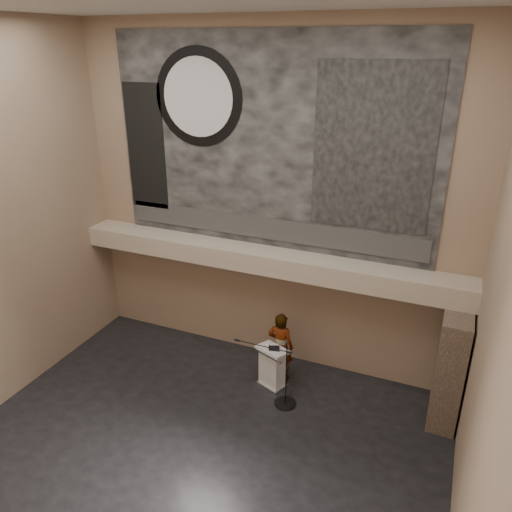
% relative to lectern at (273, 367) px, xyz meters
% --- Properties ---
extents(floor, '(10.00, 10.00, 0.00)m').
position_rel_lectern_xyz_m(floor, '(-0.67, -2.66, -0.55)').
color(floor, black).
rests_on(floor, ground).
extents(wall_back, '(10.00, 0.02, 8.50)m').
position_rel_lectern_xyz_m(wall_back, '(-0.67, 1.34, 3.70)').
color(wall_back, '#866B55').
rests_on(wall_back, floor).
extents(wall_right, '(0.02, 8.00, 8.50)m').
position_rel_lectern_xyz_m(wall_right, '(4.33, -2.66, 3.70)').
color(wall_right, '#866B55').
rests_on(wall_right, floor).
extents(soffit, '(10.00, 0.80, 0.50)m').
position_rel_lectern_xyz_m(soffit, '(-0.67, 0.94, 2.40)').
color(soffit, tan).
rests_on(soffit, wall_back).
extents(sprinkler_left, '(0.04, 0.04, 0.06)m').
position_rel_lectern_xyz_m(sprinkler_left, '(-2.27, 0.89, 2.12)').
color(sprinkler_left, '#B2893D').
rests_on(sprinkler_left, soffit).
extents(sprinkler_right, '(0.04, 0.04, 0.06)m').
position_rel_lectern_xyz_m(sprinkler_right, '(1.23, 0.89, 2.12)').
color(sprinkler_right, '#B2893D').
rests_on(sprinkler_right, soffit).
extents(banner, '(8.00, 0.05, 5.00)m').
position_rel_lectern_xyz_m(banner, '(-0.67, 1.31, 5.15)').
color(banner, black).
rests_on(banner, wall_back).
extents(banner_text_strip, '(7.76, 0.02, 0.55)m').
position_rel_lectern_xyz_m(banner_text_strip, '(-0.67, 1.27, 3.10)').
color(banner_text_strip, '#2E2E2E').
rests_on(banner_text_strip, banner).
extents(banner_clock_rim, '(2.30, 0.02, 2.30)m').
position_rel_lectern_xyz_m(banner_clock_rim, '(-2.47, 1.27, 6.15)').
color(banner_clock_rim, black).
rests_on(banner_clock_rim, banner).
extents(banner_clock_face, '(1.84, 0.02, 1.84)m').
position_rel_lectern_xyz_m(banner_clock_face, '(-2.47, 1.25, 6.15)').
color(banner_clock_face, silver).
rests_on(banner_clock_face, banner).
extents(banner_building_print, '(2.60, 0.02, 3.60)m').
position_rel_lectern_xyz_m(banner_building_print, '(1.73, 1.27, 5.25)').
color(banner_building_print, black).
rests_on(banner_building_print, banner).
extents(banner_brick_print, '(1.10, 0.02, 3.20)m').
position_rel_lectern_xyz_m(banner_brick_print, '(-4.07, 1.27, 4.85)').
color(banner_brick_print, black).
rests_on(banner_brick_print, banner).
extents(stone_pier, '(0.60, 1.40, 2.70)m').
position_rel_lectern_xyz_m(stone_pier, '(3.98, 0.49, 0.80)').
color(stone_pier, '#403127').
rests_on(stone_pier, floor).
extents(lectern, '(0.88, 0.76, 1.14)m').
position_rel_lectern_xyz_m(lectern, '(0.00, 0.00, 0.00)').
color(lectern, silver).
rests_on(lectern, floor).
extents(binder, '(0.33, 0.30, 0.04)m').
position_rel_lectern_xyz_m(binder, '(0.04, -0.02, 0.56)').
color(binder, black).
rests_on(binder, lectern).
extents(papers, '(0.30, 0.35, 0.00)m').
position_rel_lectern_xyz_m(papers, '(-0.14, -0.00, 0.55)').
color(papers, white).
rests_on(papers, lectern).
extents(speaker_person, '(0.69, 0.46, 1.85)m').
position_rel_lectern_xyz_m(speaker_person, '(0.05, 0.40, 0.37)').
color(speaker_person, silver).
rests_on(speaker_person, floor).
extents(mic_stand, '(1.56, 0.52, 1.71)m').
position_rel_lectern_xyz_m(mic_stand, '(0.49, -0.53, -0.29)').
color(mic_stand, black).
rests_on(mic_stand, floor).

